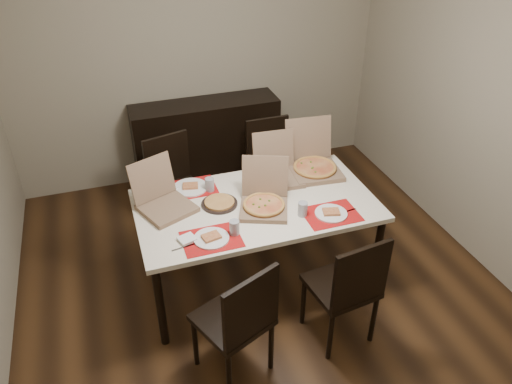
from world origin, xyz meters
TOP-DOWN VIEW (x-y plane):
  - ground at (0.00, 0.00)m, footprint 3.80×4.00m
  - room_walls at (0.00, 0.43)m, footprint 3.84×4.02m
  - sideboard at (0.00, 1.78)m, footprint 1.50×0.40m
  - dining_table at (-0.01, 0.13)m, footprint 1.80×1.00m
  - chair_near_left at (-0.41, -0.73)m, footprint 0.55×0.55m
  - chair_near_right at (0.37, -0.68)m, footprint 0.47×0.47m
  - chair_far_left at (-0.49, 1.01)m, footprint 0.51×0.51m
  - chair_far_right at (0.46, 1.05)m, footprint 0.43×0.43m
  - setting_near_left at (-0.41, -0.19)m, footprint 0.48×0.30m
  - setting_near_right at (0.41, -0.17)m, footprint 0.44×0.30m
  - setting_far_left at (-0.42, 0.47)m, footprint 0.46×0.30m
  - setting_far_right at (0.41, 0.46)m, footprint 0.44×0.30m
  - napkin_loose at (0.06, 0.06)m, footprint 0.14×0.13m
  - pizza_box_center at (0.03, 0.05)m, footprint 0.46×0.48m
  - pizza_box_right at (0.60, 0.43)m, footprint 0.44×0.47m
  - pizza_box_left at (-0.68, 0.29)m, footprint 0.48×0.50m
  - pizza_box_extra at (0.28, 0.42)m, footprint 0.37×0.41m
  - faina_plate at (-0.27, 0.20)m, footprint 0.27×0.27m
  - dip_bowl at (0.07, 0.31)m, footprint 0.11×0.11m
  - soda_bottle at (-0.83, 0.48)m, footprint 0.09×0.09m

SIDE VIEW (x-z plane):
  - ground at x=0.00m, z-range -0.02..0.00m
  - sideboard at x=0.00m, z-range 0.00..0.90m
  - chair_near_left at x=-0.41m, z-range 0.05..0.98m
  - chair_near_right at x=0.37m, z-range 0.05..0.98m
  - chair_far_left at x=-0.49m, z-range 0.05..0.98m
  - chair_far_right at x=0.46m, z-range 0.05..0.98m
  - dining_table at x=-0.01m, z-range 0.31..1.06m
  - napkin_loose at x=0.06m, z-range 0.75..0.77m
  - dip_bowl at x=0.07m, z-range 0.75..0.78m
  - faina_plate at x=-0.27m, z-range 0.75..0.78m
  - setting_far_left at x=-0.42m, z-range 0.72..0.83m
  - setting_near_left at x=-0.41m, z-range 0.72..0.83m
  - setting_near_right at x=0.41m, z-range 0.72..0.83m
  - setting_far_right at x=0.41m, z-range 0.72..0.83m
  - pizza_box_center at x=0.03m, z-range 0.63..0.98m
  - pizza_box_extra at x=0.28m, z-range 0.64..0.98m
  - pizza_box_left at x=-0.68m, z-range 0.63..0.99m
  - pizza_box_right at x=0.60m, z-range 0.61..1.01m
  - soda_bottle at x=-0.83m, z-range 0.73..1.00m
  - room_walls at x=0.00m, z-range 0.42..3.04m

